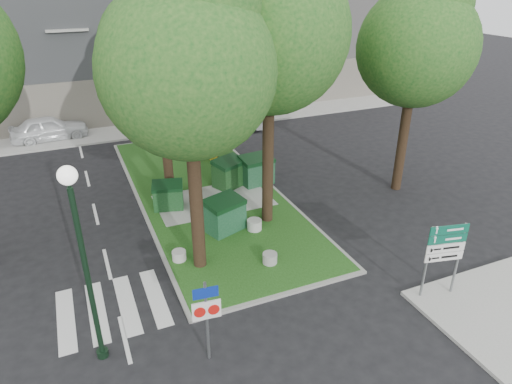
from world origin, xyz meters
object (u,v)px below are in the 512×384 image
tree_median_mid (158,36)px  bollard_left (179,255)px  directional_sign (445,249)px  dumpster_a (168,196)px  car_silver (228,122)px  street_lamp (81,247)px  tree_street_right (419,35)px  tree_median_near_right (271,17)px  traffic_sign_pole (206,311)px  car_white (49,128)px  dumpster_c (230,173)px  dumpster_d (257,170)px  dumpster_b (224,215)px  litter_bin (213,153)px  bollard_mid (270,258)px  tree_median_near_left (189,53)px  bollard_right (254,225)px

tree_median_mid → bollard_left: 9.06m
bollard_left → directional_sign: bearing=-35.6°
dumpster_a → car_silver: size_ratio=0.34×
bollard_left → street_lamp: (-3.03, -3.47, 3.22)m
tree_street_right → tree_median_near_right: bearing=-175.9°
directional_sign → tree_median_near_right: bearing=126.0°
tree_street_right → traffic_sign_pole: tree_street_right is taller
car_white → car_silver: car_white is taller
dumpster_c → dumpster_d: dumpster_d is taller
dumpster_c → car_white: size_ratio=0.40×
dumpster_b → litter_bin: bearing=55.0°
bollard_mid → car_white: (-6.82, 17.25, 0.45)m
directional_sign → bollard_left: bearing=156.7°
bollard_left → dumpster_a: bearing=81.5°
tree_median_mid → bollard_left: tree_median_mid is taller
street_lamp → bollard_mid: bearing=19.0°
dumpster_a → tree_median_near_left: bearing=-74.1°
directional_sign → tree_street_right: bearing=72.0°
dumpster_b → tree_median_near_left: bearing=-149.5°
tree_median_near_right → directional_sign: 9.47m
street_lamp → dumpster_b: bearing=42.6°
dumpster_a → bollard_mid: (2.29, -5.49, -0.39)m
street_lamp → car_silver: bearing=59.5°
tree_median_near_right → tree_median_near_left: bearing=-150.3°
litter_bin → car_white: 10.84m
bollard_right → street_lamp: street_lamp is taller
tree_median_mid → dumpster_b: (1.02, -4.66, -6.19)m
litter_bin → car_silver: (2.46, 4.34, 0.23)m
car_white → traffic_sign_pole: bearing=-175.4°
bollard_right → car_silver: size_ratio=0.13×
dumpster_a → litter_bin: size_ratio=2.00×
tree_median_mid → dumpster_a: size_ratio=6.75×
tree_median_near_right → bollard_mid: 8.32m
bollard_left → litter_bin: size_ratio=0.67×
dumpster_d → directional_sign: directional_sign is taller
tree_median_near_left → tree_median_near_right: tree_median_near_right is taller
bollard_left → litter_bin: bearing=64.2°
dumpster_d → litter_bin: dumpster_d is taller
tree_median_mid → dumpster_d: (3.91, -1.12, -6.18)m
dumpster_c → traffic_sign_pole: 10.67m
dumpster_d → directional_sign: (1.96, -9.94, 0.99)m
dumpster_b → dumpster_d: size_ratio=1.08×
car_silver → tree_street_right: bearing=-151.4°
car_white → tree_street_right: bearing=-137.6°
tree_median_mid → dumpster_b: size_ratio=5.64×
tree_median_near_right → street_lamp: bearing=-145.5°
tree_median_near_right → traffic_sign_pole: bearing=-126.7°
tree_median_mid → directional_sign: (5.87, -11.06, -5.19)m
tree_median_near_left → car_silver: size_ratio=2.42×
dumpster_a → car_silver: bearing=70.8°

